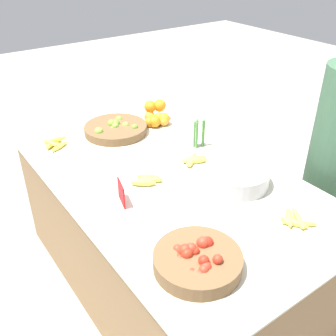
{
  "coord_description": "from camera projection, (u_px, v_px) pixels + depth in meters",
  "views": [
    {
      "loc": [
        1.42,
        -1.01,
        1.86
      ],
      "look_at": [
        0.0,
        0.0,
        0.81
      ],
      "focal_mm": 42.0,
      "sensor_mm": 36.0,
      "label": 1
    }
  ],
  "objects": [
    {
      "name": "ground_plane",
      "position": [
        168.0,
        279.0,
        2.45
      ],
      "size": [
        12.0,
        12.0,
        0.0
      ],
      "primitive_type": "plane",
      "color": "#ADA599"
    },
    {
      "name": "banana_bunch_back_center",
      "position": [
        54.0,
        143.0,
        2.34
      ],
      "size": [
        0.16,
        0.15,
        0.05
      ],
      "color": "#EFDB4C",
      "rests_on": "market_table"
    },
    {
      "name": "veg_bundle",
      "position": [
        199.0,
        134.0,
        2.31
      ],
      "size": [
        0.04,
        0.07,
        0.17
      ],
      "color": "#428438",
      "rests_on": "market_table"
    },
    {
      "name": "market_table",
      "position": [
        168.0,
        232.0,
        2.26
      ],
      "size": [
        1.85,
        1.09,
        0.76
      ],
      "color": "olive",
      "rests_on": "ground_plane"
    },
    {
      "name": "orange_pile",
      "position": [
        157.0,
        116.0,
        2.6
      ],
      "size": [
        0.2,
        0.2,
        0.14
      ],
      "color": "orange",
      "rests_on": "market_table"
    },
    {
      "name": "vendor_person",
      "position": [
        336.0,
        177.0,
        2.19
      ],
      "size": [
        0.35,
        0.35,
        1.5
      ],
      "color": "#385B42",
      "rests_on": "ground_plane"
    },
    {
      "name": "metal_bowl",
      "position": [
        236.0,
        176.0,
        1.97
      ],
      "size": [
        0.33,
        0.33,
        0.09
      ],
      "color": "#B7B7BF",
      "rests_on": "market_table"
    },
    {
      "name": "lime_bowl",
      "position": [
        116.0,
        129.0,
        2.49
      ],
      "size": [
        0.4,
        0.4,
        0.08
      ],
      "color": "brown",
      "rests_on": "market_table"
    },
    {
      "name": "banana_bunch_middle_left",
      "position": [
        193.0,
        160.0,
        2.18
      ],
      "size": [
        0.13,
        0.16,
        0.04
      ],
      "color": "#EFDB4C",
      "rests_on": "market_table"
    },
    {
      "name": "price_sign",
      "position": [
        121.0,
        193.0,
        1.83
      ],
      "size": [
        0.11,
        0.04,
        0.11
      ],
      "rotation": [
        0.0,
        0.0,
        -0.28
      ],
      "color": "red",
      "rests_on": "market_table"
    },
    {
      "name": "tomato_basket",
      "position": [
        197.0,
        260.0,
        1.48
      ],
      "size": [
        0.34,
        0.34,
        0.1
      ],
      "color": "brown",
      "rests_on": "market_table"
    },
    {
      "name": "banana_bunch_front_center",
      "position": [
        147.0,
        180.0,
        2.0
      ],
      "size": [
        0.14,
        0.17,
        0.04
      ],
      "color": "#EFDB4C",
      "rests_on": "market_table"
    },
    {
      "name": "banana_bunch_front_left",
      "position": [
        295.0,
        220.0,
        1.72
      ],
      "size": [
        0.17,
        0.14,
        0.03
      ],
      "color": "#EFDB4C",
      "rests_on": "market_table"
    }
  ]
}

